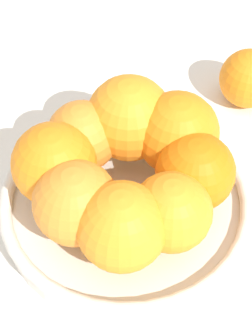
# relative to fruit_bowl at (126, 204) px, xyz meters

# --- Properties ---
(ground_plane) EXTENTS (4.00, 4.00, 0.00)m
(ground_plane) POSITION_rel_fruit_bowl_xyz_m (0.00, 0.00, -0.02)
(ground_plane) COLOR white
(fruit_bowl) EXTENTS (0.24, 0.24, 0.03)m
(fruit_bowl) POSITION_rel_fruit_bowl_xyz_m (0.00, 0.00, 0.00)
(fruit_bowl) COLOR silver
(fruit_bowl) RESTS_ON ground_plane
(orange_pile) EXTENTS (0.20, 0.20, 0.08)m
(orange_pile) POSITION_rel_fruit_bowl_xyz_m (-0.00, 0.00, 0.05)
(orange_pile) COLOR orange
(orange_pile) RESTS_ON fruit_bowl
(stray_orange) EXTENTS (0.07, 0.07, 0.07)m
(stray_orange) POSITION_rel_fruit_bowl_xyz_m (0.13, 0.17, 0.02)
(stray_orange) COLOR orange
(stray_orange) RESTS_ON ground_plane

